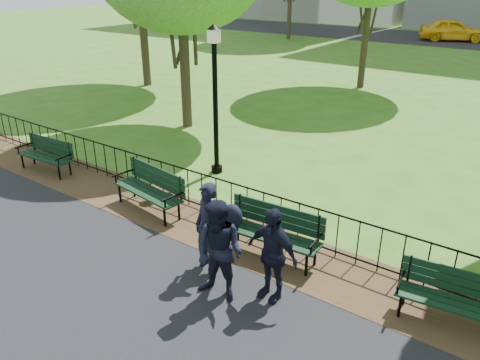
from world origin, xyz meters
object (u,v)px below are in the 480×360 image
Objects in this scene: lamppost at (215,96)px; taxi at (453,30)px; park_bench_main at (256,222)px; park_bench_left_b at (47,151)px; park_bench_right_a at (458,294)px; park_bench_left_a at (151,185)px; person_left at (208,228)px; person_mid at (219,252)px; person_right at (272,254)px.

taxi is at bearing 92.40° from lamppost.
park_bench_left_b is (-6.65, 0.09, -0.10)m from park_bench_main.
taxi reaches higher than park_bench_right_a.
lamppost is 0.79× the size of taxi.
park_bench_left_a is at bearing -86.00° from lamppost.
person_left is (6.28, -1.02, 0.28)m from park_bench_left_b.
park_bench_left_a is 2.90m from lamppost.
park_bench_left_b is 1.01× the size of person_mid.
person_right is at bearing 33.45° from person_mid.
person_right is (3.93, -3.57, -1.23)m from lamppost.
park_bench_main is 6.65m from park_bench_left_b.
taxi is (-7.76, 32.96, 0.28)m from park_bench_right_a.
person_left reaches higher than taxi.
person_right is at bearing -7.74° from park_bench_left_a.
person_mid is at bearing -136.72° from person_right.
park_bench_right_a is 0.46× the size of lamppost.
park_bench_main is 0.40× the size of taxi.
person_right is at bearing -164.08° from park_bench_right_a.
person_right is at bearing -11.80° from park_bench_left_b.
person_mid is at bearing -18.69° from park_bench_left_a.
park_bench_left_b is 0.36× the size of taxi.
person_mid reaches higher than person_right.
park_bench_right_a is at bearing 7.89° from park_bench_left_a.
park_bench_left_b is (-3.82, -0.02, -0.06)m from park_bench_left_a.
park_bench_main is 1.11× the size of park_bench_left_b.
person_left is at bearing -53.48° from lamppost.
person_mid reaches higher than park_bench_right_a.
park_bench_left_b is 7.65m from person_right.
park_bench_main is 3.49m from park_bench_right_a.
person_left is (2.63, -3.55, -1.21)m from lamppost.
person_mid reaches higher than park_bench_main.
taxi is (-1.27, 30.44, -1.22)m from lamppost.
park_bench_left_a is 3.82m from park_bench_left_b.
person_mid is at bearing -16.54° from park_bench_left_b.
park_bench_main is at bearing -41.11° from lamppost.
lamppost is at bearing 30.74° from park_bench_left_b.
taxi is (-1.45, 32.96, 0.21)m from park_bench_left_a.
lamppost is (-0.18, 2.51, 1.43)m from park_bench_left_a.
person_left is (-0.37, -0.93, 0.18)m from park_bench_main.
park_bench_left_a is 1.13× the size of park_bench_right_a.
taxi is at bearing 93.32° from park_bench_main.
person_left is at bearing 137.16° from person_mid.
park_bench_left_a is 3.90m from person_right.
park_bench_main is 1.12× the size of person_mid.
park_bench_left_b is at bearing -145.24° from lamppost.
taxi is (-3.90, 33.99, -0.02)m from person_left.
park_bench_main is 1.34m from person_right.
person_left reaches higher than park_bench_right_a.
person_mid reaches higher than person_left.
person_right is (7.58, -1.03, 0.26)m from park_bench_left_b.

